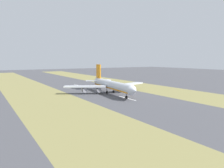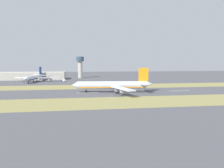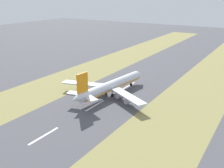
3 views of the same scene
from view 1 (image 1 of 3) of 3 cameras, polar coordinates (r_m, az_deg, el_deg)
The scene contains 7 objects.
ground_plane at distance 155.80m, azimuth -0.85°, elevation -2.48°, with size 800.00×800.00×0.00m, color #4C4C51.
grass_median_west at distance 182.60m, azimuth 11.40°, elevation -1.28°, with size 40.00×600.00×0.01m, color olive.
grass_median_east at distance 138.76m, azimuth -17.10°, elevation -3.89°, with size 40.00×600.00×0.01m, color olive.
centreline_dash_near at distance 206.71m, azimuth -8.96°, elevation -0.33°, with size 1.20×18.00×0.01m, color silver.
centreline_dash_mid at distance 170.73m, azimuth -3.80°, elevation -1.70°, with size 1.20×18.00×0.01m, color silver.
centreline_dash_far at distance 136.99m, azimuth 4.00°, elevation -3.75°, with size 1.20×18.00×0.01m, color silver.
airplane_main_jet at distance 154.91m, azimuth -0.30°, elevation -0.29°, with size 63.70×67.18×20.20m.
Camera 1 is at (78.26, 132.49, 24.38)m, focal length 35.00 mm.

